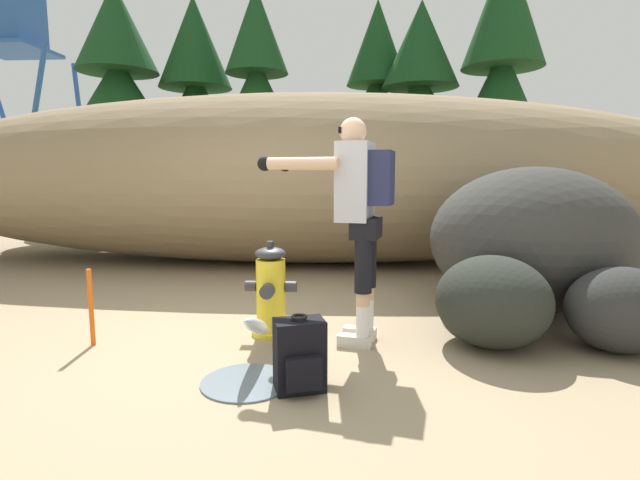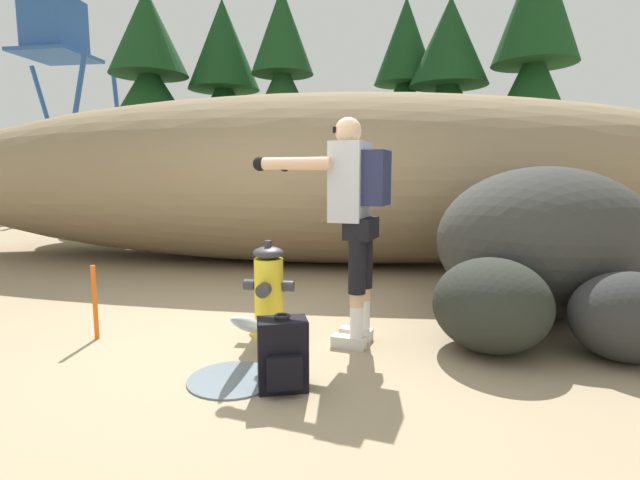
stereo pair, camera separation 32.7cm
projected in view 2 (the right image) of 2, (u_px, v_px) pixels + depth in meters
The scene contains 17 objects.
ground_plane at pixel (239, 348), 3.68m from camera, with size 56.00×56.00×0.04m, color #998466.
dirt_embankment at pixel (315, 179), 7.19m from camera, with size 13.14×3.20×2.49m, color #897556.
fire_hydrant at pixel (269, 291), 3.92m from camera, with size 0.42×0.37×0.78m.
hydrant_water_jet at pixel (245, 341), 3.29m from camera, with size 0.58×1.08×0.45m.
utility_worker at pixel (351, 203), 3.58m from camera, with size 1.03×0.65×1.73m.
spare_backpack at pixel (283, 355), 2.90m from camera, with size 0.35×0.34×0.47m.
boulder_large at pixel (542, 241), 4.43m from camera, with size 1.82×1.96×1.39m, color #343431.
boulder_mid at pixel (491, 305), 3.54m from camera, with size 0.86×0.92×0.70m, color #272B24.
boulder_small at pixel (629, 317), 3.35m from camera, with size 0.81×0.70×0.64m, color #2C2D2C.
pine_tree_far_left at pixel (150, 91), 11.37m from camera, with size 2.83×2.83×5.66m.
pine_tree_left at pixel (225, 105), 12.13m from camera, with size 2.77×2.77×5.66m.
pine_tree_center at pixel (283, 90), 10.82m from camera, with size 2.18×2.18×5.47m.
pine_tree_right at pixel (404, 99), 12.55m from camera, with size 2.49×2.49×5.87m.
pine_tree_far_right at pixel (448, 101), 11.70m from camera, with size 2.94×2.94×5.57m.
pine_tree_ridge_end at pixel (533, 86), 10.77m from camera, with size 2.88×2.88×6.51m.
watchtower at pixel (55, 31), 15.93m from camera, with size 3.69×3.69×8.24m.
survey_stake at pixel (95, 303), 3.79m from camera, with size 0.04×0.04×0.60m, color #E55914.
Camera 2 is at (1.14, -3.41, 1.30)m, focal length 26.75 mm.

